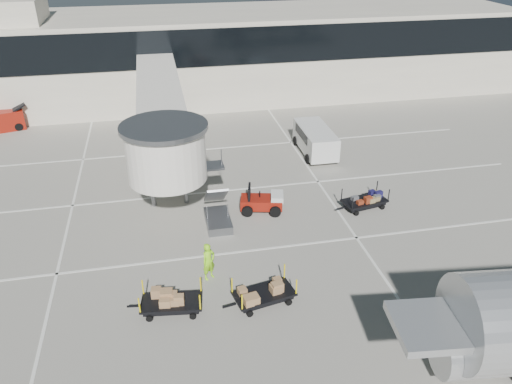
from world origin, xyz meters
The scene contains 10 objects.
ground centered at (0.00, 0.00, 0.00)m, with size 140.00×140.00×0.00m, color #A19E90.
lane_markings centered at (-0.67, 9.33, 0.01)m, with size 40.00×30.00×0.02m.
terminal centered at (-0.35, 29.94, 4.11)m, with size 64.00×12.11×15.20m.
jet_bridge centered at (-3.97, 12.26, 4.28)m, with size 5.70×20.40×6.03m.
baggage_tug centered at (1.49, 6.01, 0.61)m, with size 2.77×2.12×1.68m.
suitcase_cart centered at (7.65, 5.05, 0.46)m, with size 3.40×1.86×1.30m.
box_cart_near centered at (-0.17, -2.13, 0.53)m, with size 3.51×1.91×1.34m.
box_cart_far centered at (-4.43, -1.86, 0.51)m, with size 3.44×1.71×1.32m.
ground_worker centered at (-2.50, 0.15, 0.99)m, with size 0.72×0.47×1.99m, color #89E418.
minivan centered at (7.23, 13.78, 1.19)m, with size 2.36×5.25×1.98m.
Camera 1 is at (-4.24, -19.66, 15.62)m, focal length 35.00 mm.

